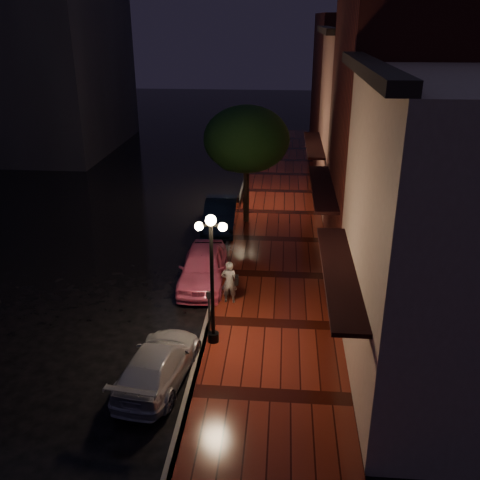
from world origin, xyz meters
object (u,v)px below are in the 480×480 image
at_px(streetlamp_far, 246,159).
at_px(woman_with_umbrella, 229,265).
at_px(silver_car, 158,364).
at_px(pink_car, 203,267).
at_px(navy_car, 221,214).
at_px(parking_meter, 209,307).
at_px(street_tree, 247,141).
at_px(streetlamp_near, 212,273).

height_order(streetlamp_far, woman_with_umbrella, streetlamp_far).
bearing_deg(silver_car, pink_car, -85.71).
bearing_deg(navy_car, silver_car, -92.91).
bearing_deg(streetlamp_far, woman_with_umbrella, -88.73).
distance_m(navy_car, parking_meter, 9.79).
bearing_deg(streetlamp_far, parking_meter, -90.85).
bearing_deg(silver_car, street_tree, -89.14).
relative_size(streetlamp_near, pink_car, 1.01).
xyz_separation_m(streetlamp_near, street_tree, (0.26, 10.99, 1.64)).
distance_m(streetlamp_far, navy_car, 4.24).
height_order(streetlamp_near, street_tree, street_tree).
xyz_separation_m(streetlamp_far, woman_with_umbrella, (0.25, -11.39, -0.96)).
bearing_deg(pink_car, silver_car, -95.16).
bearing_deg(woman_with_umbrella, silver_car, 73.08).
distance_m(street_tree, navy_car, 3.78).
distance_m(woman_with_umbrella, parking_meter, 2.19).
height_order(pink_car, parking_meter, parking_meter).
xyz_separation_m(streetlamp_near, streetlamp_far, (0.00, 14.00, 0.00)).
height_order(pink_car, woman_with_umbrella, woman_with_umbrella).
relative_size(pink_car, silver_car, 1.06).
xyz_separation_m(streetlamp_near, navy_car, (-0.95, 10.31, -1.87)).
distance_m(streetlamp_near, woman_with_umbrella, 2.80).
relative_size(pink_car, navy_car, 0.96).
relative_size(pink_car, parking_meter, 2.86).
bearing_deg(woman_with_umbrella, navy_car, -78.76).
height_order(silver_car, woman_with_umbrella, woman_with_umbrella).
xyz_separation_m(streetlamp_near, silver_car, (-1.34, -1.94, -2.01)).
relative_size(streetlamp_near, woman_with_umbrella, 1.92).
xyz_separation_m(streetlamp_far, silver_car, (-1.34, -15.94, -2.01)).
distance_m(streetlamp_far, street_tree, 3.44).
distance_m(streetlamp_near, parking_meter, 1.65).
bearing_deg(silver_car, streetlamp_near, -116.70).
relative_size(navy_car, parking_meter, 2.97).
bearing_deg(streetlamp_near, silver_car, -124.61).
relative_size(streetlamp_near, street_tree, 0.74).
height_order(street_tree, silver_car, street_tree).
bearing_deg(streetlamp_near, street_tree, 88.65).
bearing_deg(street_tree, silver_car, -97.05).
relative_size(street_tree, navy_car, 1.31).
height_order(streetlamp_far, silver_car, streetlamp_far).
relative_size(streetlamp_far, silver_car, 1.06).
bearing_deg(pink_car, street_tree, 78.34).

